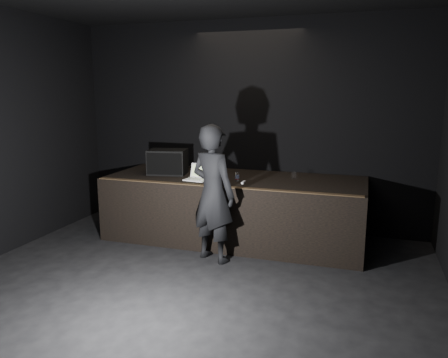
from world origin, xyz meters
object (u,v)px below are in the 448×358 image
stage_riser (234,208)px  beer_can (237,177)px  person (213,194)px  stage_monitor (168,162)px  laptop (198,176)px

stage_riser → beer_can: size_ratio=28.29×
stage_riser → person: (-0.02, -0.95, 0.45)m
stage_monitor → laptop: bearing=-33.8°
laptop → beer_can: size_ratio=2.65×
stage_riser → stage_monitor: stage_monitor is taller
laptop → person: size_ratio=0.20×
beer_can → person: size_ratio=0.07×
laptop → beer_can: laptop is taller
beer_can → laptop: bearing=-175.4°
stage_riser → laptop: laptop is taller
laptop → person: person is taller
stage_riser → stage_monitor: 1.32m
stage_riser → person: bearing=-91.3°
stage_riser → person: person is taller
stage_riser → beer_can: 0.65m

